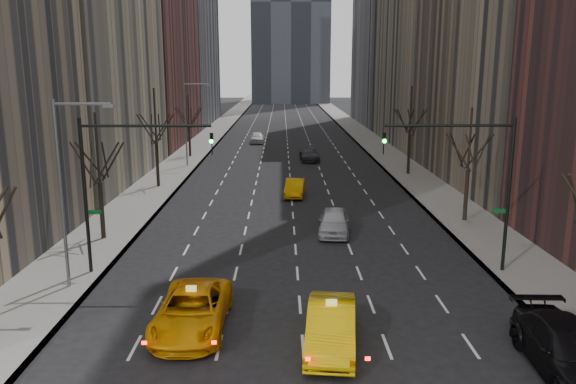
{
  "coord_description": "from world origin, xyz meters",
  "views": [
    {
      "loc": [
        -0.8,
        -15.86,
        10.49
      ],
      "look_at": [
        -0.45,
        16.02,
        3.5
      ],
      "focal_mm": 35.0,
      "sensor_mm": 36.0,
      "label": 1
    }
  ],
  "objects_px": {
    "silver_sedan_ahead": "(334,221)",
    "parked_suv_black": "(568,350)",
    "taxi_sedan": "(331,326)",
    "taxi_suv": "(192,310)"
  },
  "relations": [
    {
      "from": "taxi_suv",
      "to": "silver_sedan_ahead",
      "type": "height_order",
      "value": "taxi_suv"
    },
    {
      "from": "taxi_suv",
      "to": "silver_sedan_ahead",
      "type": "bearing_deg",
      "value": 63.85
    },
    {
      "from": "taxi_sedan",
      "to": "silver_sedan_ahead",
      "type": "height_order",
      "value": "taxi_sedan"
    },
    {
      "from": "taxi_sedan",
      "to": "silver_sedan_ahead",
      "type": "relative_size",
      "value": 1.09
    },
    {
      "from": "taxi_suv",
      "to": "parked_suv_black",
      "type": "relative_size",
      "value": 0.99
    },
    {
      "from": "taxi_sedan",
      "to": "silver_sedan_ahead",
      "type": "distance_m",
      "value": 15.38
    },
    {
      "from": "silver_sedan_ahead",
      "to": "parked_suv_black",
      "type": "distance_m",
      "value": 18.51
    },
    {
      "from": "silver_sedan_ahead",
      "to": "parked_suv_black",
      "type": "xyz_separation_m",
      "value": [
        6.62,
        -17.29,
        0.06
      ]
    },
    {
      "from": "silver_sedan_ahead",
      "to": "taxi_suv",
      "type": "bearing_deg",
      "value": -110.78
    },
    {
      "from": "taxi_suv",
      "to": "taxi_sedan",
      "type": "height_order",
      "value": "taxi_sedan"
    }
  ]
}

